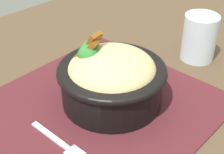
{
  "coord_description": "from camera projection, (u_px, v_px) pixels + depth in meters",
  "views": [
    {
      "loc": [
        0.28,
        0.35,
        1.12
      ],
      "look_at": [
        -0.06,
        0.01,
        0.8
      ],
      "focal_mm": 53.87,
      "sensor_mm": 36.0,
      "label": 1
    }
  ],
  "objects": [
    {
      "name": "fork",
      "position": [
        64.0,
        146.0,
        0.5
      ],
      "size": [
        0.02,
        0.14,
        0.0
      ],
      "color": "#BCBCBC",
      "rests_on": "placemat"
    },
    {
      "name": "drinking_glass",
      "position": [
        199.0,
        40.0,
        0.7
      ],
      "size": [
        0.07,
        0.07,
        0.1
      ],
      "color": "silver",
      "rests_on": "table"
    },
    {
      "name": "table",
      "position": [
        85.0,
        139.0,
        0.61
      ],
      "size": [
        1.32,
        0.91,
        0.75
      ],
      "color": "#4C3826",
      "rests_on": "ground_plane"
    },
    {
      "name": "placemat",
      "position": [
        99.0,
        107.0,
        0.58
      ],
      "size": [
        0.4,
        0.37,
        0.0
      ],
      "primitive_type": "cube",
      "rotation": [
        0.0,
        0.0,
        0.05
      ],
      "color": "#47191E",
      "rests_on": "table"
    },
    {
      "name": "bowl",
      "position": [
        111.0,
        77.0,
        0.57
      ],
      "size": [
        0.19,
        0.19,
        0.12
      ],
      "color": "black",
      "rests_on": "placemat"
    }
  ]
}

